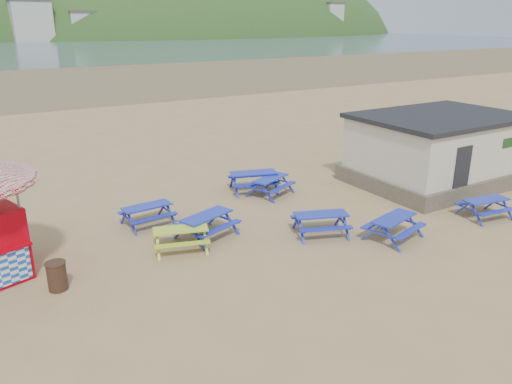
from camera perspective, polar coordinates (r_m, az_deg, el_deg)
ground at (r=17.50m, az=-0.54°, el=-5.09°), size 400.00×400.00×0.00m
wet_sand at (r=69.61m, az=-24.72°, el=11.52°), size 400.00×400.00×0.00m
picnic_table_blue_a at (r=18.78m, az=-12.29°, el=-2.58°), size 1.88×1.57×0.74m
picnic_table_blue_b at (r=21.95m, az=-0.29°, el=1.22°), size 2.43×2.16×0.85m
picnic_table_blue_c at (r=21.48m, az=1.66°, el=0.69°), size 2.28×2.10×0.77m
picnic_table_blue_d at (r=17.67m, az=7.40°, el=-3.63°), size 2.26×2.05×0.77m
picnic_table_blue_e at (r=17.83m, az=15.43°, el=-3.97°), size 2.20×1.94×0.78m
picnic_table_blue_f at (r=20.92m, az=24.71°, el=-1.69°), size 1.95×1.67×0.74m
picnic_table_yellow at (r=16.60m, az=-8.57°, el=-5.31°), size 2.10×1.88×0.74m
litter_bin at (r=15.12m, az=-21.80°, el=-8.89°), size 0.57×0.57×0.84m
amenity_block at (r=24.39m, az=20.01°, el=4.67°), size 7.40×5.40×3.15m
headland_town at (r=263.01m, az=-9.40°, el=15.17°), size 264.00×144.00×108.00m
picnic_table_blue_g at (r=17.43m, az=-5.64°, el=-3.85°), size 2.31×2.08×0.80m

